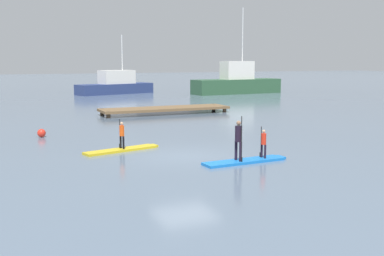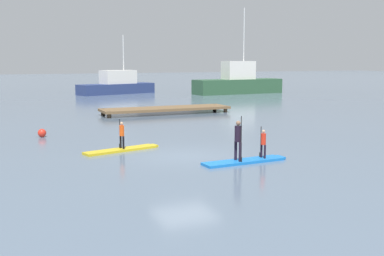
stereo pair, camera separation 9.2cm
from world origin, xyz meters
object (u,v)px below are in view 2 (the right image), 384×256
at_px(paddler_adult, 238,138).
at_px(paddler_child_front, 263,142).
at_px(fishing_boat_green_midground, 117,85).
at_px(paddleboard_far, 245,161).
at_px(mooring_buoy_mid, 42,133).
at_px(paddleboard_near, 122,150).
at_px(paddler_child_solo, 122,134).
at_px(fishing_boat_white_large, 238,83).

relative_size(paddler_adult, paddler_child_front, 1.42).
bearing_deg(fishing_boat_green_midground, paddleboard_far, -97.51).
bearing_deg(paddler_adult, mooring_buoy_mid, 122.96).
bearing_deg(paddleboard_near, paddler_adult, -51.22).
bearing_deg(paddleboard_far, fishing_boat_green_midground, 82.49).
bearing_deg(paddler_child_solo, mooring_buoy_mid, 117.76).
bearing_deg(paddler_child_solo, fishing_boat_green_midground, 75.63).
height_order(paddleboard_far, mooring_buoy_mid, mooring_buoy_mid).
distance_m(paddler_child_front, fishing_boat_white_large, 37.01).
relative_size(paddleboard_near, paddler_child_solo, 2.75).
xyz_separation_m(fishing_boat_white_large, mooring_buoy_mid, (-24.39, -23.48, -1.06)).
bearing_deg(mooring_buoy_mid, paddler_child_front, -52.12).
xyz_separation_m(paddler_adult, paddler_child_front, (1.15, 0.08, -0.25)).
bearing_deg(paddler_child_solo, paddler_adult, -51.34).
height_order(paddleboard_far, paddler_child_front, paddler_child_front).
distance_m(fishing_boat_green_midground, mooring_buoy_mid, 30.92).
bearing_deg(fishing_boat_white_large, paddler_child_solo, -127.05).
bearing_deg(paddler_adult, fishing_boat_green_midground, 82.03).
bearing_deg(mooring_buoy_mid, paddleboard_far, -55.62).
bearing_deg(mooring_buoy_mid, fishing_boat_green_midground, 68.29).
height_order(paddleboard_far, fishing_boat_white_large, fishing_boat_white_large).
relative_size(paddleboard_far, paddler_adult, 2.04).
xyz_separation_m(paddler_child_front, fishing_boat_green_midground, (4.19, 38.04, 0.29)).
bearing_deg(paddler_child_front, fishing_boat_white_large, 62.40).
height_order(paddleboard_near, mooring_buoy_mid, mooring_buoy_mid).
height_order(fishing_boat_green_midground, mooring_buoy_mid, fishing_boat_green_midground).
relative_size(paddler_child_solo, paddleboard_far, 0.36).
xyz_separation_m(paddler_adult, fishing_boat_green_midground, (5.34, 38.12, 0.04)).
relative_size(paddleboard_near, fishing_boat_green_midground, 0.37).
xyz_separation_m(paddler_child_solo, mooring_buoy_mid, (-2.74, 5.21, -0.54)).
bearing_deg(mooring_buoy_mid, paddler_child_solo, -62.24).
height_order(paddleboard_far, paddler_adult, paddler_adult).
relative_size(paddleboard_near, paddler_child_front, 2.87).
distance_m(paddleboard_near, paddler_child_front, 6.13).
bearing_deg(paddleboard_near, paddleboard_far, -48.47).
height_order(paddleboard_near, paddler_child_front, paddler_child_front).
height_order(paddleboard_near, fishing_boat_white_large, fishing_boat_white_large).
relative_size(fishing_boat_green_midground, mooring_buoy_mid, 22.34).
bearing_deg(mooring_buoy_mid, paddleboard_near, -62.34).
bearing_deg(fishing_boat_green_midground, mooring_buoy_mid, -111.71).
xyz_separation_m(paddleboard_near, fishing_boat_white_large, (21.65, 28.69, 1.22)).
xyz_separation_m(paddleboard_far, paddler_adult, (-0.32, -0.03, 0.92)).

